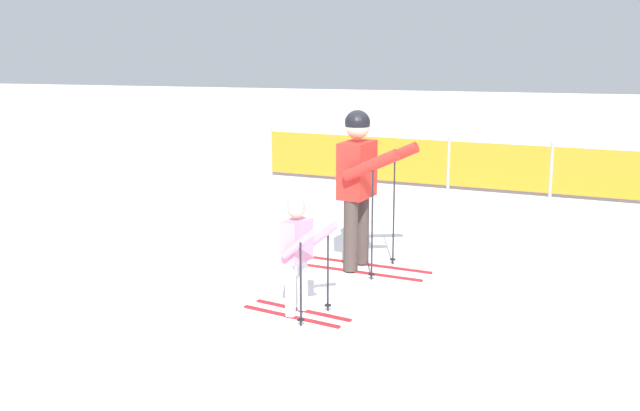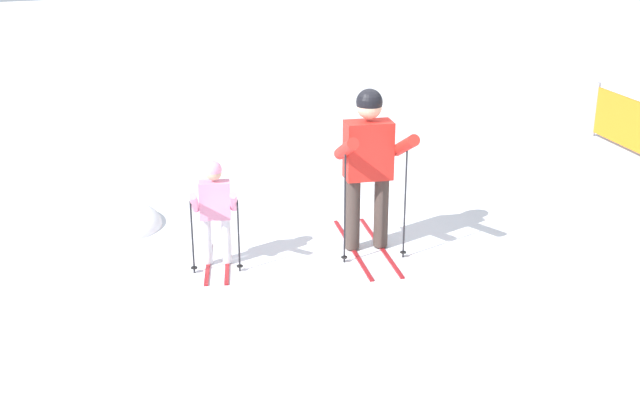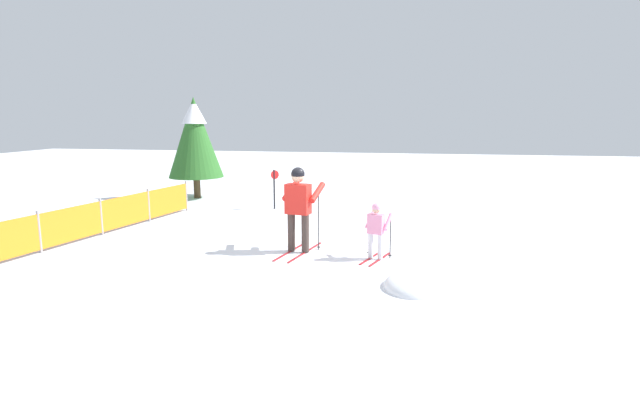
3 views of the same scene
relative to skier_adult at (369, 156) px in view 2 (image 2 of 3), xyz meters
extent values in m
plane|color=white|center=(-0.17, -0.07, -1.12)|extent=(60.00, 60.00, 0.00)
cube|color=maroon|center=(0.00, 0.17, -1.11)|extent=(1.73, 0.40, 0.02)
cube|color=maroon|center=(-0.07, -0.16, -1.11)|extent=(1.73, 0.40, 0.02)
cylinder|color=#3F332D|center=(0.00, 0.17, -0.68)|extent=(0.17, 0.17, 0.83)
cylinder|color=#3F332D|center=(-0.07, -0.16, -0.68)|extent=(0.17, 0.17, 0.83)
cube|color=red|center=(-0.03, 0.01, 0.06)|extent=(0.39, 0.57, 0.65)
cylinder|color=red|center=(0.33, 0.26, 0.17)|extent=(0.67, 0.26, 0.40)
cylinder|color=red|center=(0.20, -0.37, 0.17)|extent=(0.67, 0.26, 0.40)
sphere|color=#D8AD8C|center=(-0.03, 0.01, 0.55)|extent=(0.28, 0.28, 0.28)
sphere|color=black|center=(-0.03, 0.01, 0.59)|extent=(0.29, 0.29, 0.29)
cylinder|color=black|center=(0.36, 0.27, -0.47)|extent=(0.02, 0.02, 1.29)
cylinder|color=black|center=(0.36, 0.27, -1.06)|extent=(0.07, 0.07, 0.01)
cylinder|color=black|center=(0.23, -0.39, -0.47)|extent=(0.02, 0.02, 1.29)
cylinder|color=black|center=(0.23, -0.39, -1.06)|extent=(0.07, 0.07, 0.01)
cube|color=maroon|center=(-0.25, -1.59, -1.11)|extent=(1.07, 0.39, 0.02)
cube|color=maroon|center=(-0.31, -1.79, -1.11)|extent=(1.07, 0.39, 0.02)
cylinder|color=silver|center=(-0.25, -1.59, -0.84)|extent=(0.11, 0.11, 0.53)
cylinder|color=silver|center=(-0.31, -1.79, -0.84)|extent=(0.11, 0.11, 0.53)
cube|color=pink|center=(-0.28, -1.69, -0.37)|extent=(0.28, 0.37, 0.41)
cylinder|color=pink|center=(-0.06, -1.55, -0.34)|extent=(0.39, 0.20, 0.33)
cylinder|color=pink|center=(-0.19, -1.94, -0.34)|extent=(0.39, 0.20, 0.33)
sphere|color=#D8AD8C|center=(-0.28, -1.69, -0.06)|extent=(0.18, 0.18, 0.18)
sphere|color=pink|center=(-0.28, -1.69, -0.03)|extent=(0.18, 0.18, 0.18)
cylinder|color=black|center=(0.00, -1.53, -0.71)|extent=(0.02, 0.02, 0.82)
cylinder|color=black|center=(0.00, -1.53, -1.06)|extent=(0.07, 0.07, 0.01)
cylinder|color=black|center=(-0.16, -1.99, -0.71)|extent=(0.02, 0.02, 0.82)
cylinder|color=black|center=(-0.16, -1.99, -1.06)|extent=(0.07, 0.07, 0.01)
cylinder|color=gray|center=(-2.90, 5.79, -0.65)|extent=(0.06, 0.06, 0.93)
cube|color=orange|center=(-2.04, 5.63, -0.65)|extent=(1.74, 0.33, 0.78)
ellipsoid|color=white|center=(-1.91, -2.49, -1.12)|extent=(1.25, 1.06, 0.50)
camera|label=1|loc=(1.77, -8.89, 1.59)|focal=45.00mm
camera|label=2|loc=(7.57, -3.82, 2.53)|focal=45.00mm
camera|label=3|loc=(-10.33, -2.44, 1.82)|focal=28.00mm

